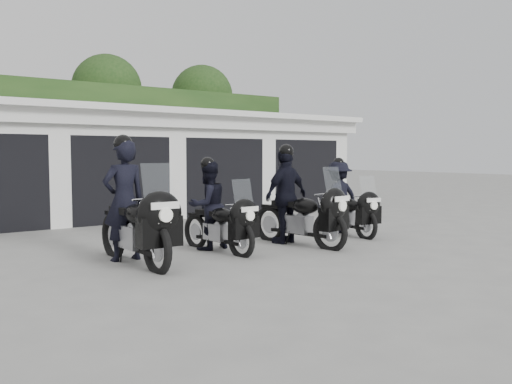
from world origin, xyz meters
TOP-DOWN VIEW (x-y plane):
  - ground at (0.00, 0.00)m, footprint 80.00×80.00m
  - garage_block at (-0.00, 8.06)m, footprint 16.40×6.80m
  - background_vegetation at (0.37, 12.92)m, footprint 20.00×3.90m
  - police_bike_a at (-1.89, 0.58)m, footprint 0.73×2.45m
  - police_bike_b at (-0.24, 0.80)m, footprint 0.84×2.01m
  - police_bike_c at (1.39, 0.48)m, footprint 1.17×2.29m
  - police_bike_d at (3.13, 0.85)m, footprint 1.09×1.98m

SIDE VIEW (x-z plane):
  - ground at x=0.00m, z-range 0.00..0.00m
  - police_bike_d at x=3.13m, z-range -0.13..1.60m
  - police_bike_b at x=-0.24m, z-range -0.14..1.61m
  - police_bike_a at x=-1.89m, z-range -0.22..1.91m
  - police_bike_c at x=1.39m, z-range -0.15..1.85m
  - garage_block at x=0.00m, z-range -0.06..2.90m
  - background_vegetation at x=0.37m, z-range -0.13..5.67m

